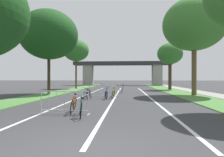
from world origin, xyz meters
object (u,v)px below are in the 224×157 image
at_px(tree_left_maple_mid, 76,51).
at_px(tree_right_cypress_far, 194,25).
at_px(tree_left_oak_mid, 49,35).
at_px(bicycle_purple_5, 122,89).
at_px(bicycle_black_4, 89,94).
at_px(bicycle_white_6, 85,94).
at_px(crowd_barrier_second, 103,92).
at_px(bicycle_yellow_1, 113,94).
at_px(crowd_barrier_third, 110,88).
at_px(tree_right_pine_near, 170,54).
at_px(crowd_barrier_nearest, 64,103).
at_px(bicycle_blue_2, 106,95).
at_px(bicycle_orange_3, 73,105).
at_px(bicycle_teal_0, 81,108).

distance_m(tree_left_maple_mid, tree_right_cypress_far, 17.58).
relative_size(tree_left_oak_mid, bicycle_purple_5, 4.99).
distance_m(bicycle_black_4, bicycle_white_6, 0.95).
xyz_separation_m(crowd_barrier_second, bicycle_yellow_1, (0.78, 0.52, -0.17)).
relative_size(crowd_barrier_third, bicycle_white_6, 1.35).
bearing_deg(tree_right_pine_near, crowd_barrier_nearest, -114.74).
bearing_deg(crowd_barrier_third, bicycle_black_4, -98.12).
height_order(tree_right_pine_near, bicycle_blue_2, tree_right_pine_near).
bearing_deg(bicycle_white_6, tree_right_pine_near, -130.94).
bearing_deg(bicycle_blue_2, tree_right_cypress_far, 13.36).
xyz_separation_m(tree_left_oak_mid, bicycle_orange_3, (5.39, -10.34, -5.65)).
bearing_deg(crowd_barrier_nearest, bicycle_black_4, 91.31).
bearing_deg(bicycle_yellow_1, tree_right_pine_near, -117.64).
bearing_deg(bicycle_yellow_1, crowd_barrier_third, -79.18).
height_order(crowd_barrier_second, bicycle_purple_5, crowd_barrier_second).
relative_size(tree_right_cypress_far, tree_right_pine_near, 1.39).
height_order(tree_right_cypress_far, crowd_barrier_second, tree_right_cypress_far).
distance_m(tree_right_cypress_far, bicycle_black_4, 11.67).
bearing_deg(bicycle_white_6, crowd_barrier_nearest, 92.23).
height_order(crowd_barrier_third, bicycle_black_4, crowd_barrier_third).
distance_m(tree_right_cypress_far, bicycle_purple_5, 9.66).
distance_m(tree_left_oak_mid, tree_left_maple_mid, 10.02).
distance_m(bicycle_teal_0, bicycle_black_4, 6.99).
relative_size(crowd_barrier_nearest, bicycle_teal_0, 1.32).
bearing_deg(bicycle_blue_2, bicycle_yellow_1, 50.18).
distance_m(tree_left_maple_mid, bicycle_yellow_1, 15.92).
bearing_deg(bicycle_orange_3, bicycle_white_6, -89.67).
distance_m(tree_left_oak_mid, crowd_barrier_nearest, 13.12).
xyz_separation_m(bicycle_teal_0, bicycle_yellow_1, (0.84, 7.83, -0.02)).
bearing_deg(crowd_barrier_third, tree_right_cypress_far, -24.08).
bearing_deg(crowd_barrier_second, bicycle_black_4, -159.55).
xyz_separation_m(tree_left_oak_mid, crowd_barrier_third, (5.99, 2.96, -5.51)).
bearing_deg(bicycle_yellow_1, bicycle_orange_3, 82.25).
relative_size(tree_right_pine_near, bicycle_orange_3, 3.92).
bearing_deg(tree_left_oak_mid, bicycle_orange_3, -62.44).
xyz_separation_m(tree_left_maple_mid, bicycle_blue_2, (6.10, -14.32, -5.51)).
distance_m(tree_right_pine_near, bicycle_purple_5, 9.94).
height_order(tree_right_pine_near, bicycle_orange_3, tree_right_pine_near).
distance_m(crowd_barrier_third, bicycle_purple_5, 1.54).
bearing_deg(bicycle_orange_3, tree_left_maple_mid, -82.70).
xyz_separation_m(bicycle_black_4, bicycle_purple_5, (2.46, 6.71, 0.01)).
distance_m(tree_right_pine_near, bicycle_white_6, 15.79).
distance_m(tree_right_cypress_far, crowd_barrier_nearest, 14.84).
relative_size(tree_right_cypress_far, bicycle_yellow_1, 5.72).
bearing_deg(tree_right_cypress_far, tree_right_pine_near, 91.40).
bearing_deg(bicycle_blue_2, tree_left_oak_mid, 134.13).
height_order(tree_left_oak_mid, bicycle_purple_5, tree_left_oak_mid).
bearing_deg(crowd_barrier_nearest, tree_right_cypress_far, 48.17).
bearing_deg(tree_right_pine_near, bicycle_white_6, -128.53).
height_order(crowd_barrier_third, bicycle_teal_0, crowd_barrier_third).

